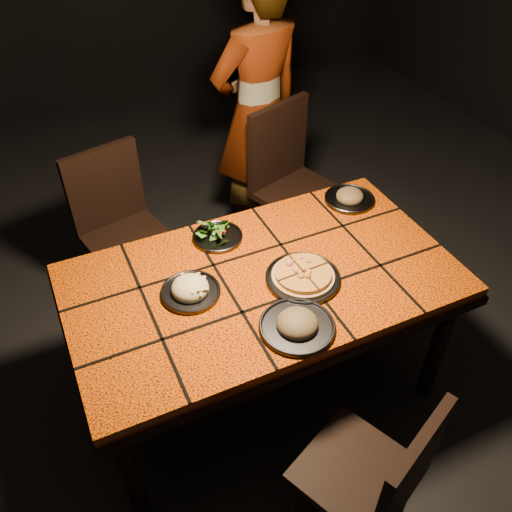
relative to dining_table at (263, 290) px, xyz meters
name	(u,v)px	position (x,y,z in m)	size (l,w,h in m)	color
room_shell	(265,107)	(0.00, 0.00, 0.83)	(6.04, 7.04, 3.08)	black
dining_table	(263,290)	(0.00, 0.00, 0.00)	(1.62, 0.92, 0.75)	#E24F07
chair_near	(378,476)	(0.05, -0.82, -0.19)	(0.50, 0.50, 0.84)	black
chair_far_left	(119,221)	(-0.41, 0.94, -0.15)	(0.49, 0.49, 0.91)	black
chair_far_right	(290,176)	(0.60, 0.89, -0.12)	(0.55, 0.55, 0.97)	black
diner	(258,113)	(0.53, 1.17, 0.17)	(0.62, 0.40, 1.69)	brown
plate_pizza	(303,276)	(0.14, -0.09, 0.10)	(0.31, 0.31, 0.04)	#3A3B40
plate_pasta	(190,290)	(-0.30, 0.03, 0.10)	(0.24, 0.24, 0.08)	#3A3B40
plate_salad	(217,234)	(-0.08, 0.31, 0.10)	(0.23, 0.23, 0.07)	#3A3B40
plate_mushroom_a	(297,324)	(-0.01, -0.31, 0.10)	(0.29, 0.29, 0.09)	#3A3B40
plate_mushroom_b	(350,197)	(0.62, 0.31, 0.10)	(0.25, 0.25, 0.08)	#3A3B40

